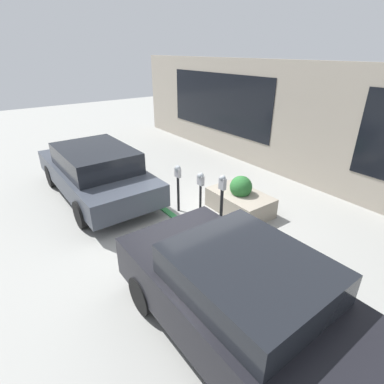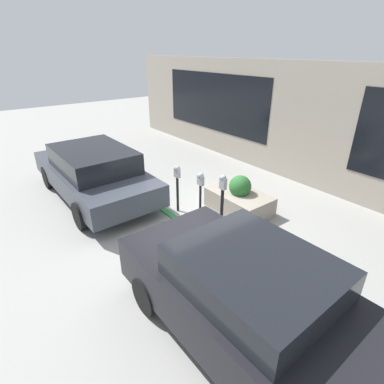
# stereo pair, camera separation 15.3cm
# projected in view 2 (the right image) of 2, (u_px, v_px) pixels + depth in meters

# --- Properties ---
(ground_plane) EXTENTS (40.00, 40.00, 0.00)m
(ground_plane) POSITION_uv_depth(u_px,v_px,m) (189.00, 226.00, 7.32)
(ground_plane) COLOR #999993
(curb_strip) EXTENTS (19.00, 0.16, 0.04)m
(curb_strip) POSITION_uv_depth(u_px,v_px,m) (187.00, 226.00, 7.27)
(curb_strip) COLOR #338C47
(curb_strip) RESTS_ON ground_plane
(building_facade) EXTENTS (19.00, 0.17, 3.64)m
(building_facade) POSITION_uv_depth(u_px,v_px,m) (308.00, 126.00, 8.98)
(building_facade) COLOR #9E9384
(building_facade) RESTS_ON ground_plane
(parking_meter_nearest) EXTENTS (0.15, 0.13, 1.54)m
(parking_meter_nearest) POSITION_uv_depth(u_px,v_px,m) (222.00, 198.00, 6.47)
(parking_meter_nearest) COLOR black
(parking_meter_nearest) RESTS_ON ground_plane
(parking_meter_second) EXTENTS (0.18, 0.15, 1.35)m
(parking_meter_second) POSITION_uv_depth(u_px,v_px,m) (200.00, 187.00, 7.03)
(parking_meter_second) COLOR black
(parking_meter_second) RESTS_ON ground_plane
(parking_meter_middle) EXTENTS (0.18, 0.15, 1.29)m
(parking_meter_middle) POSITION_uv_depth(u_px,v_px,m) (177.00, 180.00, 7.63)
(parking_meter_middle) COLOR black
(parking_meter_middle) RESTS_ON ground_plane
(planter_box) EXTENTS (1.66, 1.04, 1.00)m
(planter_box) POSITION_uv_depth(u_px,v_px,m) (239.00, 199.00, 7.89)
(planter_box) COLOR gray
(planter_box) RESTS_ON ground_plane
(parked_car_front) EXTENTS (3.95, 2.01, 1.49)m
(parked_car_front) POSITION_uv_depth(u_px,v_px,m) (244.00, 294.00, 4.24)
(parked_car_front) COLOR black
(parked_car_front) RESTS_ON ground_plane
(parked_car_middle) EXTENTS (4.82, 2.07, 1.49)m
(parked_car_middle) POSITION_uv_depth(u_px,v_px,m) (94.00, 172.00, 8.45)
(parked_car_middle) COLOR #383D47
(parked_car_middle) RESTS_ON ground_plane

